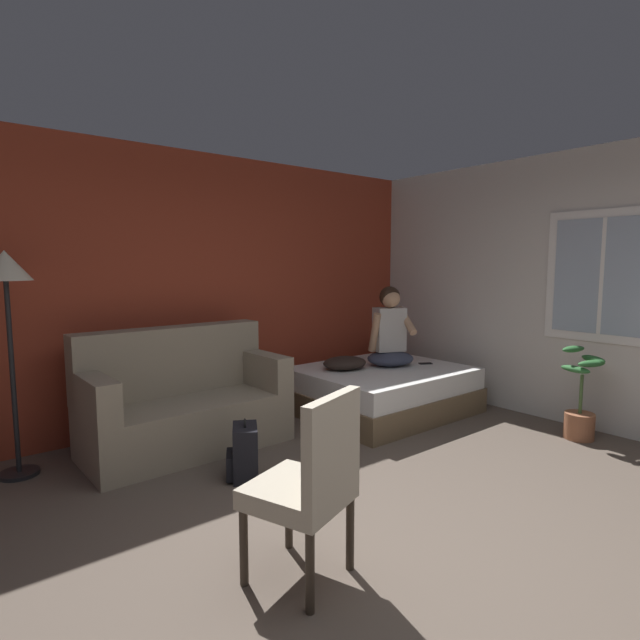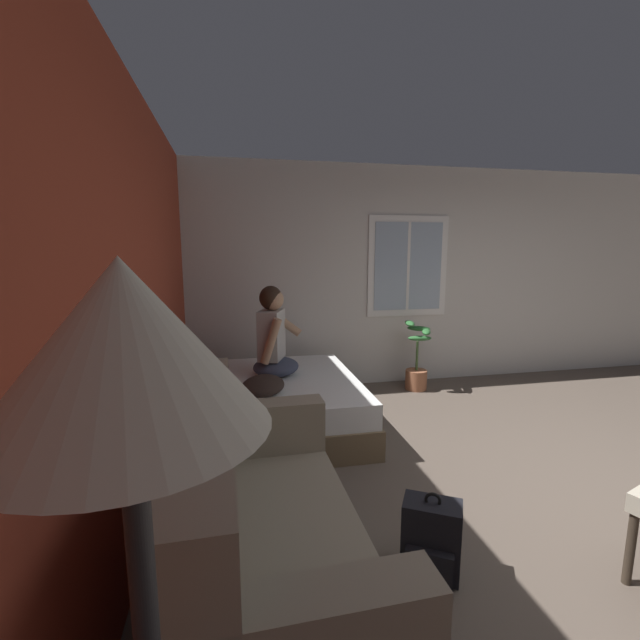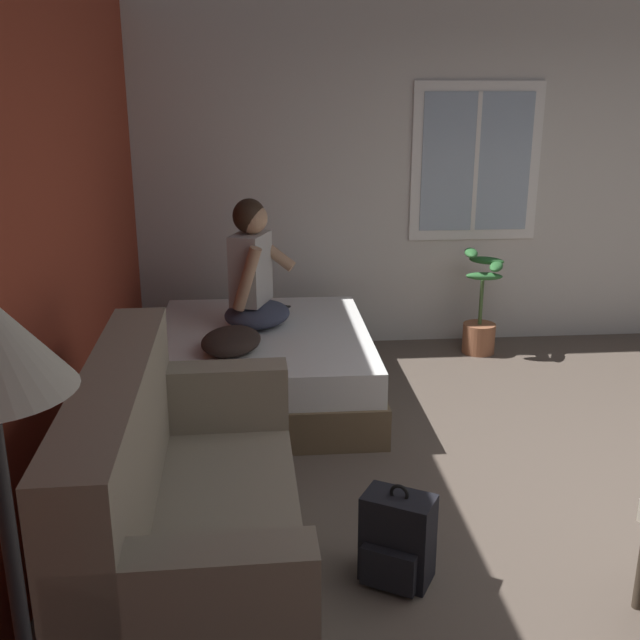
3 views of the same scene
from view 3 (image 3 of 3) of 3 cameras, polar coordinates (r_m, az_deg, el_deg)
The scene contains 8 objects.
wall_side_with_window at distance 6.43m, azimuth 14.92°, elevation 10.46°, with size 0.19×7.60×2.70m.
bed at distance 5.14m, azimuth -4.32°, elevation -3.50°, with size 1.74×1.47×0.48m.
couch at distance 3.18m, azimuth -10.50°, elevation -14.67°, with size 1.72×0.85×1.04m.
person_seated at distance 5.11m, azimuth -5.08°, elevation 3.43°, with size 0.64×0.59×0.88m.
backpack at distance 3.38m, azimuth 5.88°, elevation -16.34°, with size 0.33×0.35×0.46m.
throw_pillow at distance 4.69m, azimuth -6.79°, elevation -1.59°, with size 0.48×0.36×0.14m, color #2D231E.
cell_phone at distance 5.57m, azimuth -2.90°, elevation 0.90°, with size 0.07×0.14×0.01m, color black.
potted_plant at distance 6.12m, azimuth 12.12°, elevation 0.25°, with size 0.39×0.37×0.85m.
Camera 3 is at (-2.93, 2.15, 2.07)m, focal length 42.00 mm.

